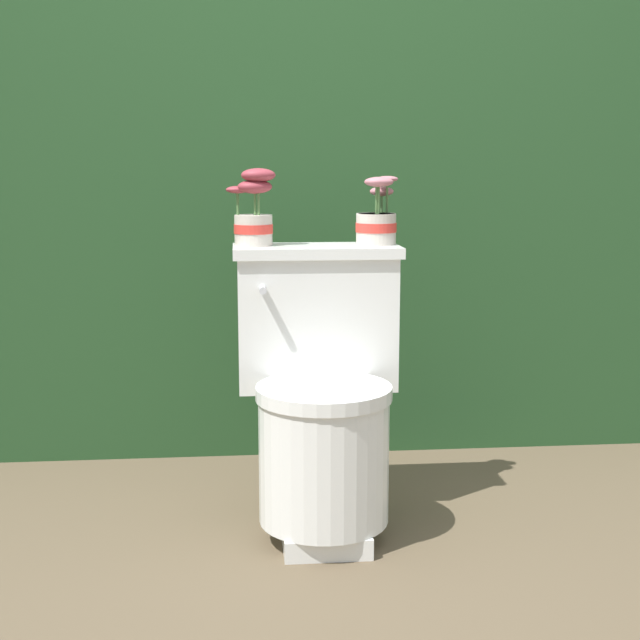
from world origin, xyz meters
TOP-DOWN VIEW (x-y plane):
  - ground_plane at (0.00, 0.00)m, footprint 12.00×12.00m
  - hedge_backdrop at (0.00, 1.16)m, footprint 3.41×0.94m
  - toilet at (0.01, 0.05)m, footprint 0.47×0.51m
  - potted_plant_left at (-0.17, 0.20)m, footprint 0.14×0.11m
  - potted_plant_midleft at (0.18, 0.20)m, footprint 0.12×0.12m

SIDE VIEW (x-z plane):
  - ground_plane at x=0.00m, z-range 0.00..0.00m
  - toilet at x=0.01m, z-range -0.01..0.77m
  - hedge_backdrop at x=0.00m, z-range 0.00..1.60m
  - potted_plant_midleft at x=0.18m, z-range 0.76..0.95m
  - potted_plant_left at x=-0.17m, z-range 0.76..0.98m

